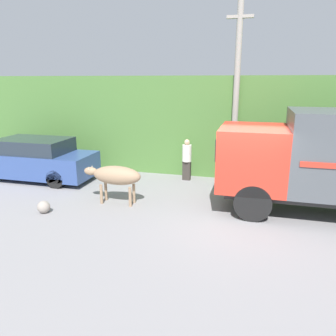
{
  "coord_description": "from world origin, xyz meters",
  "views": [
    {
      "loc": [
        0.34,
        -8.69,
        3.7
      ],
      "look_at": [
        -2.11,
        0.5,
        1.13
      ],
      "focal_mm": 35.0,
      "sensor_mm": 36.0,
      "label": 1
    }
  ],
  "objects_px": {
    "parked_suv": "(33,159)",
    "utility_pole": "(236,89)",
    "pedestrian_on_hill": "(187,158)",
    "roadside_rock": "(44,207)",
    "brown_cow": "(116,176)"
  },
  "relations": [
    {
      "from": "parked_suv",
      "to": "utility_pole",
      "type": "xyz_separation_m",
      "value": [
        7.38,
        1.77,
        2.62
      ]
    },
    {
      "from": "pedestrian_on_hill",
      "to": "roadside_rock",
      "type": "height_order",
      "value": "pedestrian_on_hill"
    },
    {
      "from": "pedestrian_on_hill",
      "to": "utility_pole",
      "type": "bearing_deg",
      "value": -163.44
    },
    {
      "from": "brown_cow",
      "to": "utility_pole",
      "type": "relative_size",
      "value": 0.28
    },
    {
      "from": "brown_cow",
      "to": "pedestrian_on_hill",
      "type": "relative_size",
      "value": 1.18
    },
    {
      "from": "pedestrian_on_hill",
      "to": "roadside_rock",
      "type": "xyz_separation_m",
      "value": [
        -3.29,
        -4.23,
        -0.67
      ]
    },
    {
      "from": "pedestrian_on_hill",
      "to": "roadside_rock",
      "type": "distance_m",
      "value": 5.4
    },
    {
      "from": "roadside_rock",
      "to": "brown_cow",
      "type": "bearing_deg",
      "value": 36.46
    },
    {
      "from": "utility_pole",
      "to": "roadside_rock",
      "type": "distance_m",
      "value": 7.51
    },
    {
      "from": "pedestrian_on_hill",
      "to": "parked_suv",
      "type": "bearing_deg",
      "value": 16.94
    },
    {
      "from": "pedestrian_on_hill",
      "to": "utility_pole",
      "type": "height_order",
      "value": "utility_pole"
    },
    {
      "from": "parked_suv",
      "to": "roadside_rock",
      "type": "relative_size",
      "value": 13.26
    },
    {
      "from": "parked_suv",
      "to": "roadside_rock",
      "type": "bearing_deg",
      "value": -50.8
    },
    {
      "from": "roadside_rock",
      "to": "utility_pole",
      "type": "bearing_deg",
      "value": 42.96
    },
    {
      "from": "brown_cow",
      "to": "roadside_rock",
      "type": "relative_size",
      "value": 5.12
    }
  ]
}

